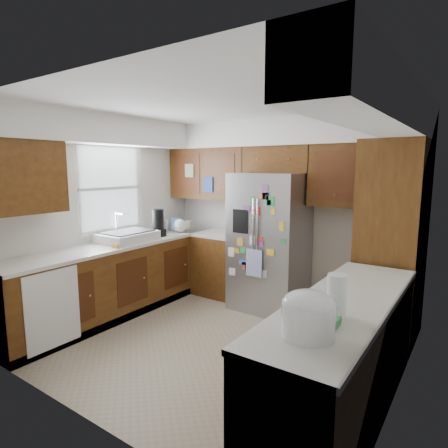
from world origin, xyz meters
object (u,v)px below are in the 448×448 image
(fridge, at_px, (270,242))
(pantry, at_px, (392,242))
(paper_towel, at_px, (337,296))
(rice_cooker, at_px, (308,313))

(fridge, bearing_deg, pantry, -2.06)
(paper_towel, bearing_deg, fridge, 127.34)
(rice_cooker, xyz_separation_m, paper_towel, (0.04, 0.37, 0.00))
(pantry, distance_m, fridge, 1.51)
(pantry, distance_m, rice_cooker, 2.34)
(pantry, relative_size, rice_cooker, 6.92)
(pantry, height_order, rice_cooker, pantry)
(pantry, xyz_separation_m, rice_cooker, (-0.00, -2.34, -0.02))
(fridge, bearing_deg, paper_towel, -52.66)
(pantry, relative_size, paper_towel, 7.67)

